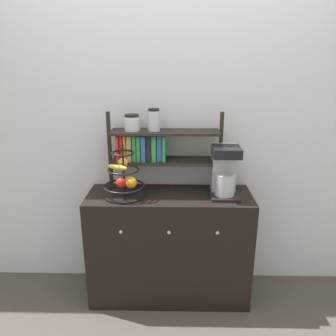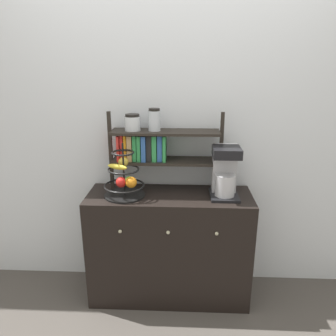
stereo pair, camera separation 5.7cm
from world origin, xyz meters
The scene contains 6 objects.
ground_plane centered at (0.00, 0.00, 0.00)m, with size 12.00×12.00×0.00m, color #47423D.
wall_back centered at (0.00, 0.45, 1.30)m, with size 7.00×0.05×2.60m, color silver.
sideboard centered at (0.00, 0.20, 0.41)m, with size 1.15×0.42×0.81m.
coffee_maker centered at (0.38, 0.22, 0.99)m, with size 0.19×0.23×0.35m.
fruit_stand centered at (-0.30, 0.17, 0.94)m, with size 0.28×0.28×0.37m.
shelf_hutch centered at (-0.13, 0.31, 1.15)m, with size 0.80×0.20×0.58m.
Camera 2 is at (0.09, -1.90, 1.69)m, focal length 35.00 mm.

